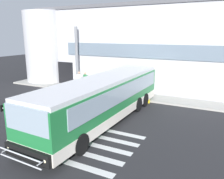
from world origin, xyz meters
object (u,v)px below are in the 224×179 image
at_px(passenger_near_column, 79,79).
at_px(safety_bollard_yellow, 149,97).
at_px(passenger_by_doorway, 86,80).
at_px(entry_support_column, 77,57).
at_px(bus_main_foreground, 103,100).

distance_m(passenger_near_column, safety_bollard_yellow, 7.25).
bearing_deg(passenger_by_doorway, safety_bollard_yellow, -8.21).
distance_m(passenger_by_doorway, safety_bollard_yellow, 6.53).
distance_m(entry_support_column, bus_main_foreground, 9.48).
bearing_deg(passenger_near_column, passenger_by_doorway, -2.24).
xyz_separation_m(bus_main_foreground, passenger_near_column, (-5.79, 5.76, -0.26)).
bearing_deg(entry_support_column, safety_bollard_yellow, -12.75).
relative_size(passenger_near_column, passenger_by_doorway, 1.00).
distance_m(bus_main_foreground, passenger_by_doorway, 7.65).
relative_size(bus_main_foreground, passenger_by_doorway, 7.27).
relative_size(passenger_near_column, safety_bollard_yellow, 1.86).
xyz_separation_m(entry_support_column, passenger_by_doorway, (1.53, -0.87, -1.92)).
height_order(entry_support_column, passenger_by_doorway, entry_support_column).
bearing_deg(passenger_near_column, safety_bollard_yellow, -7.61).
bearing_deg(safety_bollard_yellow, bus_main_foreground, -105.85).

